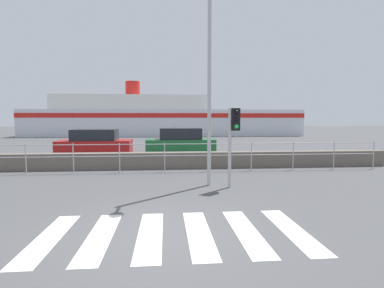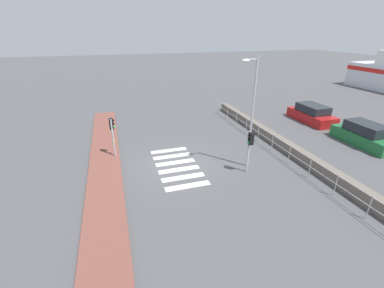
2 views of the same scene
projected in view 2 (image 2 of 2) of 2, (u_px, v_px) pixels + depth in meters
name	position (u px, v px, depth m)	size (l,w,h in m)	color
ground_plane	(176.00, 164.00, 15.42)	(160.00, 160.00, 0.00)	#4C4C4F
sidewalk_brick	(105.00, 174.00, 14.28)	(24.00, 1.80, 0.12)	brown
crosswalk	(177.00, 166.00, 15.24)	(4.95, 2.40, 0.01)	silver
seawall	(283.00, 144.00, 17.30)	(19.78, 0.55, 0.69)	#6B6056
harbor_fence	(273.00, 140.00, 16.89)	(17.84, 0.04, 1.18)	#B2B2B5
traffic_light_near	(112.00, 130.00, 15.65)	(0.34, 0.32, 2.52)	#B2B2B5
traffic_light_far	(250.00, 143.00, 13.81)	(0.34, 0.32, 2.45)	#B2B2B5
streetlamp	(251.00, 103.00, 13.67)	(0.32, 0.93, 6.21)	#B2B2B5
parked_car_red	(312.00, 114.00, 22.50)	(4.36, 1.89, 1.49)	#B21919
parked_car_green	(365.00, 135.00, 17.91)	(4.27, 1.80, 1.54)	#1E6633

